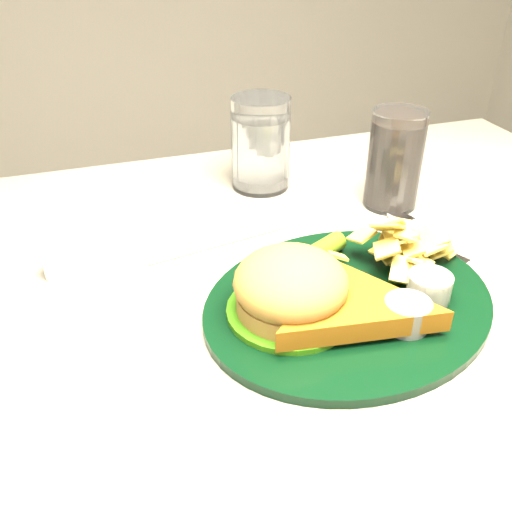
{
  "coord_description": "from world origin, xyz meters",
  "views": [
    {
      "loc": [
        -0.19,
        -0.52,
        1.13
      ],
      "look_at": [
        -0.02,
        -0.02,
        0.8
      ],
      "focal_mm": 40.0,
      "sensor_mm": 36.0,
      "label": 1
    }
  ],
  "objects_px": {
    "fork_napkin": "(425,241)",
    "cola_glass": "(395,160)",
    "table": "(265,481)",
    "dinner_plate": "(351,278)",
    "water_glass": "(261,144)"
  },
  "relations": [
    {
      "from": "fork_napkin",
      "to": "cola_glass",
      "type": "bearing_deg",
      "value": 61.89
    },
    {
      "from": "table",
      "to": "dinner_plate",
      "type": "bearing_deg",
      "value": -50.24
    },
    {
      "from": "dinner_plate",
      "to": "cola_glass",
      "type": "xyz_separation_m",
      "value": [
        0.16,
        0.2,
        0.03
      ]
    },
    {
      "from": "water_glass",
      "to": "cola_glass",
      "type": "xyz_separation_m",
      "value": [
        0.16,
        -0.12,
        0.0
      ]
    },
    {
      "from": "dinner_plate",
      "to": "fork_napkin",
      "type": "height_order",
      "value": "dinner_plate"
    },
    {
      "from": "water_glass",
      "to": "cola_glass",
      "type": "relative_size",
      "value": 0.99
    },
    {
      "from": "water_glass",
      "to": "fork_napkin",
      "type": "relative_size",
      "value": 0.92
    },
    {
      "from": "table",
      "to": "dinner_plate",
      "type": "distance_m",
      "value": 0.43
    },
    {
      "from": "table",
      "to": "water_glass",
      "type": "bearing_deg",
      "value": 73.01
    },
    {
      "from": "table",
      "to": "cola_glass",
      "type": "bearing_deg",
      "value": 28.1
    },
    {
      "from": "dinner_plate",
      "to": "water_glass",
      "type": "relative_size",
      "value": 2.41
    },
    {
      "from": "cola_glass",
      "to": "fork_napkin",
      "type": "bearing_deg",
      "value": -96.41
    },
    {
      "from": "dinner_plate",
      "to": "cola_glass",
      "type": "distance_m",
      "value": 0.26
    },
    {
      "from": "table",
      "to": "cola_glass",
      "type": "relative_size",
      "value": 8.66
    },
    {
      "from": "water_glass",
      "to": "cola_glass",
      "type": "distance_m",
      "value": 0.2
    }
  ]
}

